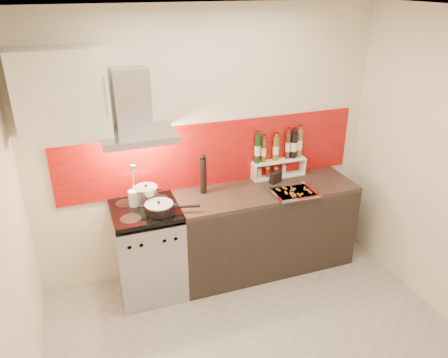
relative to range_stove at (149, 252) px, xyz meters
name	(u,v)px	position (x,y,z in m)	size (l,w,h in m)	color
floor	(263,353)	(0.70, -1.10, -0.44)	(3.40, 3.40, 0.00)	#9E9991
ceiling	(281,13)	(0.70, -1.10, 2.16)	(3.40, 2.80, 0.02)	white
back_wall	(208,147)	(0.70, 0.30, 0.86)	(3.40, 0.02, 2.60)	silver
left_wall	(1,263)	(-1.00, -1.10, 0.86)	(0.02, 2.80, 2.60)	silver
backsplash	(214,154)	(0.75, 0.29, 0.78)	(3.00, 0.02, 0.64)	maroon
range_stove	(149,252)	(0.00, 0.00, 0.00)	(0.60, 0.60, 0.91)	#B7B7BA
counter	(265,228)	(1.20, 0.00, 0.01)	(1.80, 0.60, 0.90)	black
range_hood	(134,113)	(0.00, 0.14, 1.30)	(0.62, 0.50, 0.61)	#B7B7BA
upper_cabinet	(62,95)	(-0.55, 0.13, 1.51)	(0.70, 0.35, 0.72)	#EEE7CF
stock_pot	(146,194)	(0.04, 0.11, 0.55)	(0.21, 0.21, 0.18)	#B7B7BA
saute_pan	(160,208)	(0.11, -0.12, 0.51)	(0.47, 0.25, 0.11)	black
utensil_jar	(134,194)	(-0.08, 0.07, 0.59)	(0.09, 0.14, 0.44)	silver
pepper_mill	(203,174)	(0.59, 0.13, 0.65)	(0.06, 0.06, 0.40)	black
step_shelf	(279,156)	(1.44, 0.24, 0.68)	(0.58, 0.16, 0.48)	white
caddy_box	(276,177)	(1.34, 0.11, 0.52)	(0.13, 0.06, 0.11)	black
baking_tray	(294,192)	(1.40, -0.18, 0.47)	(0.42, 0.33, 0.03)	silver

